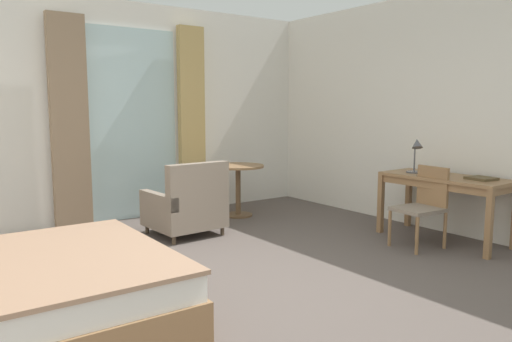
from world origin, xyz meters
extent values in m
cube|color=#564C47|center=(0.00, 0.00, -0.05)|extent=(6.51, 7.09, 0.10)
cube|color=silver|center=(0.00, 3.28, 1.43)|extent=(6.11, 0.12, 2.86)
cube|color=silver|center=(2.99, 0.00, 1.43)|extent=(0.12, 6.69, 2.86)
cube|color=silver|center=(0.23, 3.20, 1.26)|extent=(1.24, 0.02, 2.52)
cube|color=#897056|center=(-0.61, 3.10, 1.30)|extent=(0.44, 0.10, 2.60)
cube|color=tan|center=(1.06, 3.10, 1.30)|extent=(0.38, 0.10, 2.60)
cube|color=olive|center=(-1.75, 0.33, 0.14)|extent=(1.93, 1.74, 0.29)
cube|color=white|center=(-1.75, 0.33, 0.38)|extent=(1.88, 1.69, 0.18)
cube|color=#99755B|center=(-1.43, 0.32, 0.48)|extent=(1.28, 1.72, 0.03)
cube|color=olive|center=(2.58, 0.06, 0.72)|extent=(0.64, 1.39, 0.04)
cube|color=olive|center=(2.58, 0.06, 0.66)|extent=(0.59, 1.32, 0.08)
cube|color=olive|center=(2.84, 0.73, 0.35)|extent=(0.06, 0.06, 0.70)
cube|color=olive|center=(2.32, -0.60, 0.35)|extent=(0.06, 0.06, 0.70)
cube|color=olive|center=(2.29, 0.72, 0.35)|extent=(0.06, 0.06, 0.70)
cube|color=gray|center=(2.11, 0.07, 0.41)|extent=(0.50, 0.46, 0.04)
cube|color=olive|center=(2.32, 0.05, 0.65)|extent=(0.07, 0.40, 0.43)
cylinder|color=olive|center=(1.91, 0.27, 0.20)|extent=(0.04, 0.04, 0.39)
cylinder|color=olive|center=(1.88, -0.10, 0.20)|extent=(0.04, 0.04, 0.39)
cylinder|color=olive|center=(2.34, 0.23, 0.20)|extent=(0.04, 0.04, 0.39)
cylinder|color=olive|center=(2.30, -0.14, 0.20)|extent=(0.04, 0.04, 0.39)
cylinder|color=#4C4C51|center=(2.53, 0.44, 0.74)|extent=(0.18, 0.18, 0.02)
cylinder|color=#4C4C51|center=(2.53, 0.44, 0.90)|extent=(0.02, 0.02, 0.30)
cone|color=#4C4C51|center=(2.47, 0.37, 1.08)|extent=(0.15, 0.14, 0.16)
cube|color=brown|center=(2.64, -0.32, 0.75)|extent=(0.27, 0.28, 0.03)
cube|color=gray|center=(0.36, 2.03, 0.23)|extent=(0.81, 0.79, 0.26)
cube|color=gray|center=(0.37, 1.71, 0.62)|extent=(0.77, 0.16, 0.51)
cube|color=gray|center=(0.69, 2.05, 0.44)|extent=(0.14, 0.76, 0.16)
cube|color=gray|center=(0.02, 2.02, 0.44)|extent=(0.14, 0.76, 0.16)
cylinder|color=#4C3D2D|center=(0.66, 2.37, 0.05)|extent=(0.04, 0.04, 0.10)
cylinder|color=#4C3D2D|center=(0.02, 2.33, 0.05)|extent=(0.04, 0.04, 0.10)
cylinder|color=#4C3D2D|center=(0.70, 1.73, 0.05)|extent=(0.04, 0.04, 0.10)
cylinder|color=#4C3D2D|center=(0.05, 1.70, 0.05)|extent=(0.04, 0.04, 0.10)
cylinder|color=olive|center=(1.42, 2.47, 0.69)|extent=(0.71, 0.71, 0.03)
cylinder|color=brown|center=(1.42, 2.47, 0.34)|extent=(0.07, 0.07, 0.68)
cylinder|color=brown|center=(1.42, 2.47, 0.01)|extent=(0.39, 0.39, 0.02)
camera|label=1|loc=(-2.33, -3.08, 1.50)|focal=34.68mm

